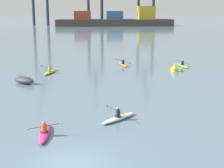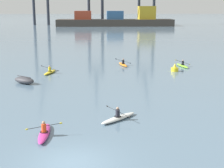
{
  "view_description": "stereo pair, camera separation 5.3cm",
  "coord_description": "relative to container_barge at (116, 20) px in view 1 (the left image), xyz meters",
  "views": [
    {
      "loc": [
        1.27,
        -15.71,
        7.65
      ],
      "look_at": [
        2.74,
        15.29,
        0.6
      ],
      "focal_mm": 54.27,
      "sensor_mm": 36.0,
      "label": 1
    },
    {
      "loc": [
        1.32,
        -15.71,
        7.65
      ],
      "look_at": [
        2.74,
        15.29,
        0.6
      ],
      "focal_mm": 54.27,
      "sensor_mm": 36.0,
      "label": 2
    }
  ],
  "objects": [
    {
      "name": "kayak_yellow",
      "position": [
        -13.93,
        -103.47,
        -2.28
      ],
      "size": [
        2.18,
        3.44,
        0.95
      ],
      "color": "yellow",
      "rests_on": "ground"
    },
    {
      "name": "capsized_dinghy",
      "position": [
        -15.83,
        -108.94,
        -2.11
      ],
      "size": [
        2.74,
        2.44,
        0.76
      ],
      "color": "#38383D",
      "rests_on": "ground"
    },
    {
      "name": "channel_buoy",
      "position": [
        1.15,
        -102.87,
        -2.1
      ],
      "size": [
        0.9,
        0.9,
        1.0
      ],
      "color": "yellow",
      "rests_on": "ground"
    },
    {
      "name": "kayak_lime",
      "position": [
        2.9,
        -99.68,
        -2.28
      ],
      "size": [
        2.17,
        3.45,
        1.02
      ],
      "color": "#7ABC2D",
      "rests_on": "ground"
    },
    {
      "name": "kayak_magenta",
      "position": [
        -11.62,
        -123.57,
        -2.28
      ],
      "size": [
        2.27,
        3.41,
        0.95
      ],
      "color": "#C13384",
      "rests_on": "ground"
    },
    {
      "name": "container_barge",
      "position": [
        0.0,
        0.0,
        0.0
      ],
      "size": [
        48.18,
        10.05,
        8.17
      ],
      "color": "#38332D",
      "rests_on": "ground"
    },
    {
      "name": "kayak_white",
      "position": [
        -6.91,
        -120.84,
        -2.28
      ],
      "size": [
        2.83,
        2.83,
        0.95
      ],
      "color": "silver",
      "rests_on": "ground"
    },
    {
      "name": "kayak_orange",
      "position": [
        -4.85,
        -98.34,
        -2.28
      ],
      "size": [
        2.17,
        3.45,
        1.02
      ],
      "color": "orange",
      "rests_on": "ground"
    },
    {
      "name": "ground_plane",
      "position": [
        -9.7,
        -127.48,
        -2.46
      ],
      "size": [
        800.0,
        800.0,
        0.0
      ],
      "primitive_type": "plane",
      "color": "slate"
    }
  ]
}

